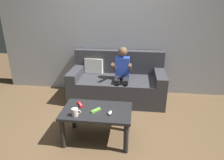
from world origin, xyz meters
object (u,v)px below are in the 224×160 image
at_px(person_seated_on_couch, 122,73).
at_px(game_remote_red_near_edge, 80,105).
at_px(coffee_table, 97,115).
at_px(coffee_mug, 75,112).
at_px(couch, 117,83).
at_px(nunchuk_white, 110,113).
at_px(game_remote_lime_far_corner, 96,110).

bearing_deg(person_seated_on_couch, game_remote_red_near_edge, -116.47).
distance_m(coffee_table, coffee_mug, 0.31).
xyz_separation_m(person_seated_on_couch, coffee_mug, (-0.47, -1.22, -0.09)).
height_order(couch, person_seated_on_couch, person_seated_on_couch).
xyz_separation_m(person_seated_on_couch, game_remote_red_near_edge, (-0.48, -0.97, -0.12)).
relative_size(coffee_table, nunchuk_white, 9.32).
bearing_deg(person_seated_on_couch, couch, 118.62).
bearing_deg(game_remote_lime_far_corner, coffee_mug, -148.98).
bearing_deg(couch, game_remote_lime_far_corner, -96.48).
bearing_deg(coffee_table, couch, 83.64).
distance_m(person_seated_on_couch, nunchuk_white, 1.14).
relative_size(couch, person_seated_on_couch, 1.68).
distance_m(game_remote_red_near_edge, game_remote_lime_far_corner, 0.27).
relative_size(couch, nunchuk_white, 17.85).
height_order(person_seated_on_couch, game_remote_lime_far_corner, person_seated_on_couch).
xyz_separation_m(couch, game_remote_lime_far_corner, (-0.14, -1.28, 0.15)).
relative_size(person_seated_on_couch, game_remote_red_near_edge, 7.30).
distance_m(couch, coffee_table, 1.25).
relative_size(game_remote_lime_far_corner, coffee_mug, 1.11).
relative_size(person_seated_on_couch, coffee_mug, 8.53).
bearing_deg(game_remote_red_near_edge, coffee_mug, -87.39).
height_order(person_seated_on_couch, coffee_mug, person_seated_on_couch).
relative_size(person_seated_on_couch, coffee_table, 1.14).
height_order(nunchuk_white, game_remote_lime_far_corner, nunchuk_white).
bearing_deg(game_remote_lime_far_corner, couch, 83.52).
bearing_deg(game_remote_red_near_edge, coffee_table, -20.88).
relative_size(person_seated_on_couch, game_remote_lime_far_corner, 7.65).
relative_size(couch, coffee_mug, 14.33).
relative_size(game_remote_red_near_edge, nunchuk_white, 1.45).
xyz_separation_m(person_seated_on_couch, game_remote_lime_far_corner, (-0.25, -1.09, -0.12)).
distance_m(person_seated_on_couch, game_remote_lime_far_corner, 1.12).
bearing_deg(couch, coffee_table, -96.36).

